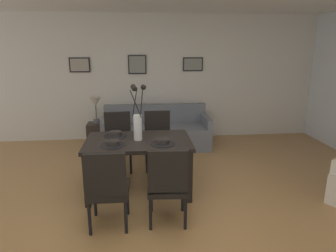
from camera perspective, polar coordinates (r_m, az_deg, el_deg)
name	(u,v)px	position (r m, az deg, el deg)	size (l,w,h in m)	color
ground_plane	(158,218)	(3.68, -1.98, -17.07)	(9.00, 9.00, 0.00)	#A87A47
back_wall_panel	(148,78)	(6.39, -3.90, 9.15)	(9.00, 0.10, 2.60)	silver
dining_table	(138,146)	(4.04, -5.69, -3.86)	(1.40, 0.89, 0.74)	black
dining_chair_near_left	(107,186)	(3.31, -11.50, -11.12)	(0.44, 0.44, 0.92)	black
dining_chair_near_right	(118,138)	(4.90, -9.54, -2.30)	(0.46, 0.46, 0.92)	black
dining_chair_far_left	(168,182)	(3.32, -0.07, -10.69)	(0.47, 0.47, 0.92)	black
dining_chair_far_right	(158,137)	(4.90, -1.97, -2.07)	(0.44, 0.44, 0.92)	black
centerpiece_vase	(138,119)	(3.94, -5.82, 1.29)	(0.21, 0.23, 0.73)	white
placemat_near_left	(113,145)	(3.84, -10.45, -3.60)	(0.32, 0.32, 0.01)	black
bowl_near_left	(113,142)	(3.83, -10.47, -3.08)	(0.17, 0.17, 0.07)	#2D2826
placemat_near_right	(115,136)	(4.22, -10.00, -1.87)	(0.32, 0.32, 0.01)	black
bowl_near_right	(115,133)	(4.21, -10.03, -1.38)	(0.17, 0.17, 0.07)	#2D2826
placemat_far_left	(163,144)	(3.83, -1.01, -3.38)	(0.32, 0.32, 0.01)	black
bowl_far_left	(163,141)	(3.82, -1.01, -2.85)	(0.17, 0.17, 0.07)	#2D2826
sofa	(156,133)	(5.95, -2.26, -1.32)	(2.07, 0.84, 0.80)	slate
side_table	(98,136)	(5.94, -13.30, -1.94)	(0.36, 0.36, 0.52)	black
table_lamp	(96,104)	(5.79, -13.67, 4.06)	(0.22, 0.22, 0.51)	#4C4C51
framed_picture_left	(80,65)	(6.41, -16.52, 11.12)	(0.41, 0.03, 0.30)	black
framed_picture_center	(137,65)	(6.30, -5.89, 11.59)	(0.37, 0.03, 0.39)	black
framed_picture_right	(193,64)	(6.40, 4.78, 11.67)	(0.42, 0.03, 0.29)	black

